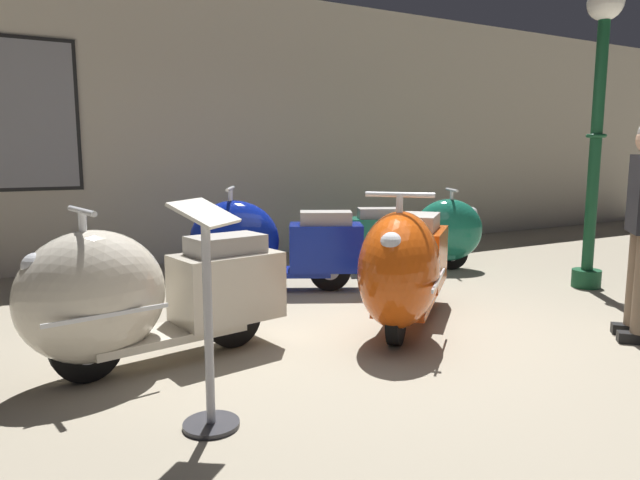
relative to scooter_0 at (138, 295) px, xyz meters
The scene contains 8 objects.
ground_plane 1.85m from the scooter_0, 11.92° to the right, with size 60.00×60.00×0.00m, color gray.
showroom_back_wall 4.12m from the scooter_0, 63.85° to the left, with size 18.00×0.24×3.36m.
scooter_0 is the anchor object (origin of this frame).
scooter_1 2.14m from the scooter_0, 45.23° to the left, with size 1.70×1.20×1.02m.
scooter_2 1.94m from the scooter_0, ahead, with size 1.63×1.56×1.08m.
scooter_3 3.90m from the scooter_0, 23.32° to the left, with size 1.58×1.07×0.94m.
lamppost 4.60m from the scooter_0, ahead, with size 0.33×0.33×2.91m.
info_stanchion 0.98m from the scooter_0, 82.69° to the right, with size 0.39×0.38×1.12m.
Camera 1 is at (-2.46, -3.18, 1.33)m, focal length 32.14 mm.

